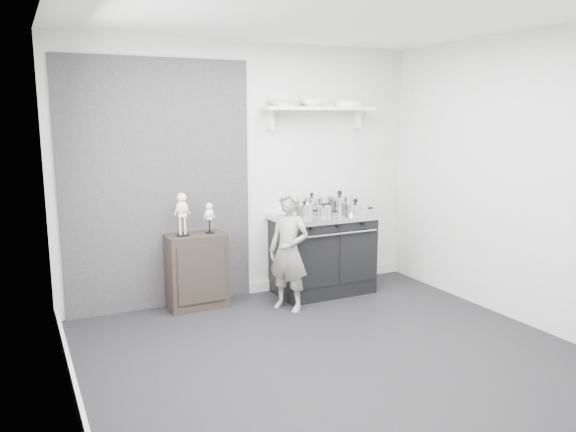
# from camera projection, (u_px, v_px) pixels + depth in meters

# --- Properties ---
(ground) EXTENTS (4.00, 4.00, 0.00)m
(ground) POSITION_uv_depth(u_px,v_px,m) (331.00, 354.00, 4.65)
(ground) COLOR black
(ground) RESTS_ON ground
(room_shell) EXTENTS (4.02, 3.62, 2.71)m
(room_shell) POSITION_uv_depth(u_px,v_px,m) (315.00, 155.00, 4.45)
(room_shell) COLOR #B8B8B6
(room_shell) RESTS_ON ground
(wall_shelf) EXTENTS (1.30, 0.26, 0.24)m
(wall_shelf) POSITION_uv_depth(u_px,v_px,m) (318.00, 109.00, 6.12)
(wall_shelf) COLOR silver
(wall_shelf) RESTS_ON room_shell
(stove) EXTENTS (1.10, 0.69, 0.88)m
(stove) POSITION_uv_depth(u_px,v_px,m) (323.00, 253.00, 6.20)
(stove) COLOR black
(stove) RESTS_ON ground
(side_cabinet) EXTENTS (0.59, 0.34, 0.76)m
(side_cabinet) POSITION_uv_depth(u_px,v_px,m) (197.00, 271.00, 5.72)
(side_cabinet) COLOR black
(side_cabinet) RESTS_ON ground
(child) EXTENTS (0.48, 0.53, 1.21)m
(child) POSITION_uv_depth(u_px,v_px,m) (289.00, 251.00, 5.62)
(child) COLOR gray
(child) RESTS_ON ground
(pot_front_left) EXTENTS (0.29, 0.20, 0.18)m
(pot_front_left) POSITION_uv_depth(u_px,v_px,m) (304.00, 211.00, 5.89)
(pot_front_left) COLOR silver
(pot_front_left) RESTS_ON stove
(pot_back_left) EXTENTS (0.32, 0.24, 0.23)m
(pot_back_left) POSITION_uv_depth(u_px,v_px,m) (312.00, 204.00, 6.19)
(pot_back_left) COLOR silver
(pot_back_left) RESTS_ON stove
(pot_back_right) EXTENTS (0.40, 0.31, 0.24)m
(pot_back_right) POSITION_uv_depth(u_px,v_px,m) (339.00, 203.00, 6.30)
(pot_back_right) COLOR silver
(pot_back_right) RESTS_ON stove
(pot_front_right) EXTENTS (0.37, 0.28, 0.18)m
(pot_front_right) POSITION_uv_depth(u_px,v_px,m) (355.00, 209.00, 6.09)
(pot_front_right) COLOR silver
(pot_front_right) RESTS_ON stove
(pot_front_center) EXTENTS (0.27, 0.18, 0.15)m
(pot_front_center) POSITION_uv_depth(u_px,v_px,m) (324.00, 212.00, 5.94)
(pot_front_center) COLOR silver
(pot_front_center) RESTS_ON stove
(skeleton_full) EXTENTS (0.14, 0.09, 0.50)m
(skeleton_full) POSITION_uv_depth(u_px,v_px,m) (182.00, 211.00, 5.55)
(skeleton_full) COLOR silver
(skeleton_full) RESTS_ON side_cabinet
(skeleton_torso) EXTENTS (0.10, 0.06, 0.36)m
(skeleton_torso) POSITION_uv_depth(u_px,v_px,m) (209.00, 216.00, 5.69)
(skeleton_torso) COLOR silver
(skeleton_torso) RESTS_ON side_cabinet
(bowl_large) EXTENTS (0.32, 0.32, 0.08)m
(bowl_large) POSITION_uv_depth(u_px,v_px,m) (283.00, 102.00, 5.91)
(bowl_large) COLOR white
(bowl_large) RESTS_ON wall_shelf
(bowl_small) EXTENTS (0.25, 0.25, 0.08)m
(bowl_small) POSITION_uv_depth(u_px,v_px,m) (312.00, 103.00, 6.07)
(bowl_small) COLOR white
(bowl_small) RESTS_ON wall_shelf
(plate_stack) EXTENTS (0.28, 0.28, 0.06)m
(plate_stack) POSITION_uv_depth(u_px,v_px,m) (349.00, 104.00, 6.27)
(plate_stack) COLOR white
(plate_stack) RESTS_ON wall_shelf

